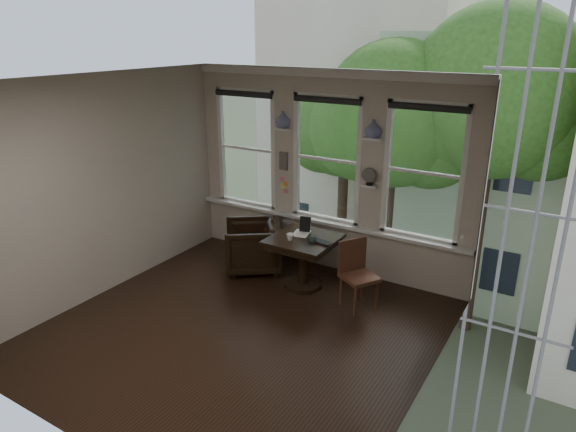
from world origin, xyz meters
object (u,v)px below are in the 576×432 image
Objects in this scene: mug at (290,237)px; armchair_left at (253,246)px; side_chair_right at (360,277)px; table at (303,262)px; laptop at (319,243)px.

armchair_left is at bearing 163.17° from mug.
side_chair_right is 9.07× the size of mug.
mug is (-1.06, -0.00, 0.34)m from side_chair_right.
armchair_left is 8.30× the size of mug.
laptop is (0.28, -0.07, 0.39)m from table.
laptop reaches higher than armchair_left.
table is at bearing 49.41° from armchair_left.
armchair_left is 2.69× the size of laptop.
table is at bearing 111.57° from side_chair_right.
armchair_left is at bearing -175.13° from laptop.
laptop is (-0.67, 0.10, 0.30)m from side_chair_right.
mug reaches higher than laptop.
mug is at bearing 121.84° from side_chair_right.
side_chair_right reaches higher than mug.
armchair_left is 0.95m from mug.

